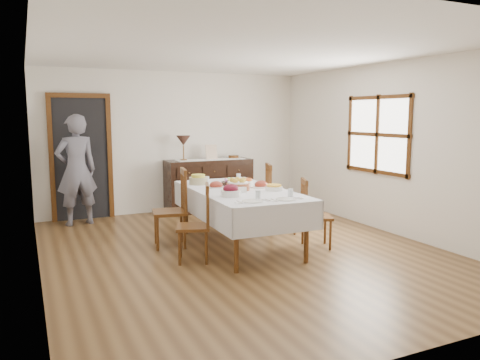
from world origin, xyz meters
name	(u,v)px	position (x,y,z in m)	size (l,w,h in m)	color
ground	(243,251)	(0.00, 0.00, 0.00)	(6.00, 6.00, 0.00)	brown
room_shell	(220,127)	(-0.15, 0.42, 1.64)	(5.02, 6.02, 2.65)	white
dining_table	(240,196)	(0.05, 0.23, 0.71)	(1.24, 2.35, 0.80)	silver
chair_left_near	(197,222)	(-0.69, -0.13, 0.49)	(0.51, 0.51, 0.97)	#512D11
chair_left_far	(174,207)	(-0.76, 0.63, 0.55)	(0.53, 0.53, 1.08)	#512D11
chair_right_near	(313,213)	(0.95, -0.22, 0.48)	(0.51, 0.51, 0.95)	#512D11
chair_right_far	(278,198)	(0.92, 0.70, 0.54)	(0.57, 0.57, 1.07)	#512D11
sideboard	(209,185)	(0.56, 2.72, 0.49)	(1.62, 0.59, 0.97)	black
person	(76,166)	(-1.83, 2.54, 0.97)	(0.61, 0.39, 1.94)	slate
bread_basket	(238,185)	(0.01, 0.19, 0.87)	(0.31, 0.31, 0.17)	brown
egg_basket	(231,183)	(0.12, 0.67, 0.83)	(0.29, 0.29, 0.10)	black
ham_platter_a	(216,186)	(-0.18, 0.51, 0.83)	(0.27, 0.27, 0.11)	white
ham_platter_b	(261,185)	(0.41, 0.29, 0.83)	(0.32, 0.32, 0.11)	white
beet_bowl	(231,191)	(-0.27, -0.21, 0.86)	(0.25, 0.25, 0.16)	white
carrot_bowl	(246,182)	(0.34, 0.63, 0.84)	(0.21, 0.21, 0.08)	white
pineapple_bowl	(198,180)	(-0.29, 0.93, 0.86)	(0.27, 0.27, 0.15)	tan
casserole_dish	(274,188)	(0.44, -0.03, 0.84)	(0.23, 0.23, 0.08)	white
butter_dish	(240,190)	(-0.04, 0.01, 0.83)	(0.14, 0.09, 0.07)	white
setting_left	(254,199)	(-0.14, -0.60, 0.82)	(0.42, 0.31, 0.10)	white
setting_right	(287,197)	(0.28, -0.65, 0.82)	(0.42, 0.31, 0.10)	white
glass_far_a	(207,180)	(-0.15, 0.94, 0.85)	(0.07, 0.07, 0.11)	silver
glass_far_b	(239,177)	(0.41, 1.04, 0.85)	(0.07, 0.07, 0.10)	silver
runner	(210,159)	(0.58, 2.69, 0.98)	(1.30, 0.35, 0.01)	white
table_lamp	(183,141)	(0.06, 2.70, 1.33)	(0.26, 0.26, 0.46)	brown
picture_frame	(211,152)	(0.61, 2.70, 1.11)	(0.22, 0.08, 0.28)	beige
deco_bowl	(234,157)	(1.09, 2.75, 1.00)	(0.20, 0.20, 0.06)	#512D11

